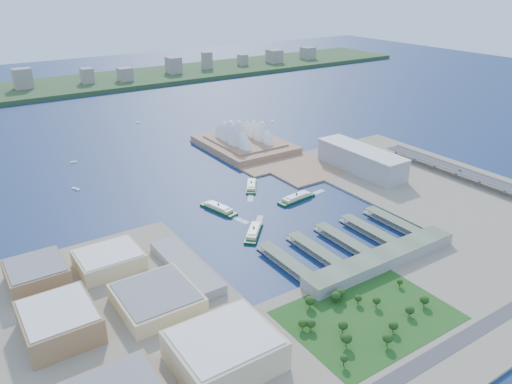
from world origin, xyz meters
TOP-DOWN VIEW (x-y plane):
  - ground at (0.00, 0.00)m, footprint 3000.00×3000.00m
  - west_land at (-250.00, -105.00)m, footprint 220.00×390.00m
  - south_land at (0.00, -210.00)m, footprint 720.00×180.00m
  - east_land at (240.00, -50.00)m, footprint 240.00×500.00m
  - peninsula at (107.50, 260.00)m, footprint 135.00×220.00m
  - far_shore at (0.00, 980.00)m, footprint 2200.00×260.00m
  - opera_house at (105.00, 280.00)m, footprint 134.00×180.00m
  - toaster_building at (195.00, 80.00)m, footprint 45.00×155.00m
  - expressway at (300.00, -60.00)m, footprint 26.00×340.00m
  - west_buildings at (-250.00, -70.00)m, footprint 200.00×280.00m
  - ferry_wharves at (14.00, -75.00)m, footprint 184.00×90.00m
  - terminal_building at (15.00, -135.00)m, footprint 200.00×28.00m
  - park at (-60.00, -190.00)m, footprint 150.00×110.00m
  - far_skyline at (0.00, 960.00)m, footprint 1900.00×140.00m
  - ferry_a at (-62.17, 82.02)m, footprint 28.29×59.99m
  - ferry_b at (17.04, 123.42)m, footprint 42.15×51.95m
  - ferry_c at (-58.89, 1.87)m, footprint 48.44×49.95m
  - ferry_d at (44.32, 50.61)m, footprint 61.17×22.68m
  - boat_a at (-200.64, 259.02)m, footprint 9.52×14.94m
  - boat_b at (-172.19, 375.40)m, footprint 10.63×4.28m
  - boat_c at (248.04, 396.42)m, footprint 9.70×12.47m
  - boat_e at (5.98, 543.52)m, footprint 4.20×12.38m
  - car_c at (296.00, -28.06)m, footprint 1.99×4.89m

SIDE VIEW (x-z plane):
  - ground at x=0.00m, z-range 0.00..0.00m
  - boat_c at x=248.04m, z-range 0.00..2.80m
  - boat_b at x=-172.19m, z-range 0.00..2.82m
  - boat_a at x=-200.64m, z-range 0.00..2.84m
  - west_land at x=-250.00m, z-range 0.00..3.00m
  - south_land at x=0.00m, z-range 0.00..3.00m
  - east_land at x=240.00m, z-range 0.00..3.00m
  - peninsula at x=107.50m, z-range 0.00..3.00m
  - boat_e at x=5.98m, z-range 0.00..3.02m
  - ferry_wharves at x=14.00m, z-range 0.00..9.30m
  - ferry_b at x=17.04m, z-range 0.00..10.18m
  - ferry_c at x=-58.89m, z-range 0.00..10.49m
  - ferry_a at x=-62.17m, z-range 0.00..10.99m
  - ferry_d at x=44.32m, z-range 0.00..11.29m
  - far_shore at x=0.00m, z-range 0.00..12.00m
  - expressway at x=300.00m, z-range 3.00..14.85m
  - terminal_building at x=15.00m, z-range 3.00..15.00m
  - park at x=-60.00m, z-range 3.00..19.00m
  - car_c at x=296.00m, z-range 14.85..16.27m
  - west_buildings at x=-250.00m, z-range 3.00..30.00m
  - toaster_building at x=195.00m, z-range 3.00..38.00m
  - opera_house at x=105.00m, z-range 3.00..61.00m
  - far_skyline at x=0.00m, z-range 12.00..67.00m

